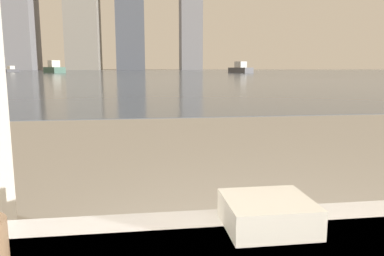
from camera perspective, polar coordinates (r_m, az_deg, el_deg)
The scene contains 5 objects.
towel_stack at distance 1.06m, azimuth 11.45°, elevation -12.60°, with size 0.23×0.21×0.08m.
harbor_water at distance 61.99m, azimuth -7.72°, elevation 8.34°, with size 180.00×110.00×0.01m.
harbor_boat_0 at distance 63.80m, azimuth -20.27°, elevation 8.50°, with size 4.20×5.36×1.95m.
harbor_boat_2 at distance 61.00m, azimuth 7.40°, elevation 8.93°, with size 3.13×5.04×1.79m.
harbor_boat_3 at distance 76.61m, azimuth -25.87°, elevation 7.98°, with size 2.32×3.17×1.14m.
Camera 1 is at (-0.36, 0.02, 0.96)m, focal length 35.00 mm.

